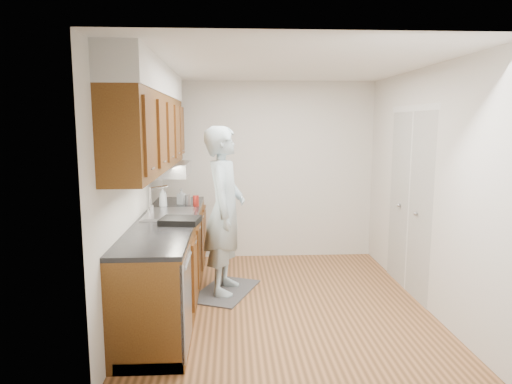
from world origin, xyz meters
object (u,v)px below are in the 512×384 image
soda_can (196,201)px  steel_can (188,200)px  soap_bottle_b (181,196)px  dish_rack (180,221)px  person (225,199)px  soap_bottle_a (163,197)px

soda_can → steel_can: soda_can is taller
soap_bottle_b → dish_rack: size_ratio=0.51×
soda_can → dish_rack: bearing=-95.1°
person → dish_rack: person is taller
soda_can → steel_can: size_ratio=1.04×
person → steel_can: person is taller
soap_bottle_a → soap_bottle_b: bearing=49.9°
person → soap_bottle_b: 0.74m
steel_can → dish_rack: steel_can is taller
soap_bottle_a → soda_can: (0.38, 0.07, -0.06)m
soap_bottle_b → soda_can: bearing=-39.9°
person → soap_bottle_a: person is taller
soap_bottle_b → steel_can: soap_bottle_b is taller
person → steel_can: bearing=54.0°
steel_can → dish_rack: size_ratio=0.33×
soda_can → dish_rack: 0.95m
soap_bottle_a → dish_rack: (0.29, -0.88, -0.10)m
person → soap_bottle_a: (-0.72, 0.29, -0.01)m
person → soda_can: (-0.35, 0.36, -0.07)m
soap_bottle_b → person: bearing=-43.9°
soap_bottle_a → dish_rack: 0.93m
soap_bottle_b → soda_can: soap_bottle_b is taller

